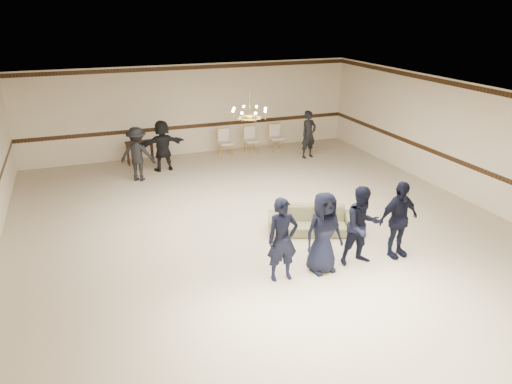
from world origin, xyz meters
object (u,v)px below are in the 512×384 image
boy_b (323,233)px  adult_left (137,154)px  boy_a (282,240)px  boy_d (398,220)px  boy_c (362,226)px  chandelier (249,105)px  settee (312,220)px  banquet_chair_mid (251,140)px  adult_right (309,134)px  adult_mid (162,145)px  banquet_chair_right (276,138)px  banquet_chair_left (225,143)px  console_table (140,152)px

boy_b → adult_left: (-2.72, 6.95, -0.02)m
boy_a → boy_d: (2.70, 0.00, 0.00)m
boy_b → boy_c: 0.90m
chandelier → boy_d: chandelier is taller
settee → banquet_chair_mid: 6.84m
boy_c → adult_right: size_ratio=1.02×
adult_mid → banquet_chair_right: 4.47m
banquet_chair_left → banquet_chair_right: size_ratio=1.00×
adult_mid → console_table: size_ratio=1.83×
chandelier → adult_right: (3.67, 3.98, -2.03)m
chandelier → banquet_chair_mid: size_ratio=0.97×
boy_c → adult_left: (-3.62, 6.95, -0.02)m
adult_mid → console_table: adult_mid is taller
boy_d → console_table: size_ratio=1.87×
chandelier → banquet_chair_left: 5.80m
chandelier → boy_a: (-0.51, -3.27, -2.02)m
adult_left → adult_right: same height
boy_a → adult_right: boy_a is taller
chandelier → adult_right: bearing=47.3°
banquet_chair_left → banquet_chair_mid: size_ratio=1.00×
adult_mid → boy_c: bearing=104.7°
chandelier → boy_b: 3.86m
boy_a → boy_b: 0.90m
settee → adult_right: 6.17m
banquet_chair_right → console_table: 5.00m
settee → banquet_chair_right: (1.93, 6.77, 0.18)m
banquet_chair_left → console_table: banquet_chair_left is taller
boy_b → adult_right: boy_b is taller
chandelier → boy_d: (2.19, -3.27, -2.02)m
boy_d → settee: size_ratio=0.82×
banquet_chair_left → boy_d: bearing=-86.4°
adult_mid → banquet_chair_mid: adult_mid is taller
banquet_chair_mid → boy_c: bearing=-94.7°
adult_mid → adult_right: size_ratio=1.00×
boy_d → settee: (-1.17, 1.69, -0.55)m
settee → adult_left: adult_left is taller
banquet_chair_right → boy_d: bearing=-97.7°
boy_d → adult_mid: boy_d is taller
adult_mid → chandelier: bearing=103.2°
boy_b → banquet_chair_mid: (1.56, 8.46, -0.37)m
boy_a → adult_mid: bearing=100.6°
boy_b → banquet_chair_left: 8.49m
boy_b → banquet_chair_mid: size_ratio=1.77×
adult_right → console_table: size_ratio=1.83×
boy_c → banquet_chair_mid: 8.50m
boy_a → boy_b: bearing=3.7°
boy_a → banquet_chair_right: (3.46, 8.46, -0.37)m
boy_c → settee: 1.80m
settee → console_table: 7.62m
chandelier → adult_left: chandelier is taller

